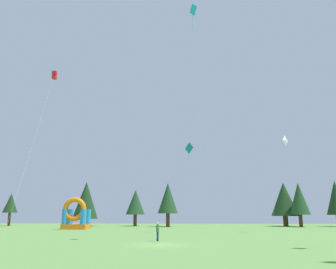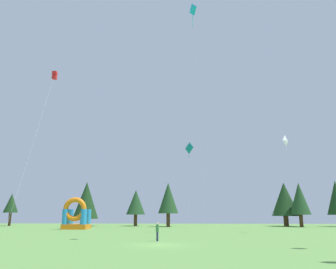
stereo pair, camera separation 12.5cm
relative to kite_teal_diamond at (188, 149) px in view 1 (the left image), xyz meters
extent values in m
plane|color=#5B8C42|center=(-2.84, -19.77, -12.26)|extent=(120.00, 120.00, 0.00)
pyramid|color=#0C7F7A|center=(0.00, -0.01, 0.04)|extent=(1.09, 1.08, 1.28)
cylinder|color=#0C7F7A|center=(0.07, 0.06, -0.77)|extent=(0.04, 0.04, 1.62)
cylinder|color=silver|center=(0.06, 1.13, -6.11)|extent=(0.02, 2.16, 12.30)
pyramid|color=#19B7CC|center=(0.51, -14.93, 13.96)|extent=(0.94, 1.12, 1.10)
cylinder|color=#19B7CC|center=(0.58, -14.89, 12.80)|extent=(0.04, 0.04, 2.35)
cylinder|color=silver|center=(1.22, -11.59, 0.86)|extent=(1.29, 6.62, 26.24)
pyramid|color=white|center=(14.43, -1.05, 0.82)|extent=(0.97, 1.05, 1.21)
cylinder|color=white|center=(14.37, -0.99, 0.00)|extent=(0.04, 0.04, 1.63)
cylinder|color=silver|center=(12.77, -1.07, -5.72)|extent=(3.20, 0.19, 13.08)
cube|color=red|center=(-18.78, -6.86, 9.15)|extent=(0.59, 0.59, 0.51)
cube|color=red|center=(-18.78, -6.86, 9.77)|extent=(0.59, 0.59, 0.51)
cylinder|color=silver|center=(-18.98, -11.43, -1.40)|extent=(0.40, 9.16, 21.72)
cylinder|color=navy|center=(-3.42, -15.49, -11.82)|extent=(0.18, 0.18, 0.89)
cylinder|color=navy|center=(-3.32, -15.63, -11.82)|extent=(0.18, 0.18, 0.89)
cylinder|color=#33723F|center=(-3.37, -15.56, -11.02)|extent=(0.43, 0.43, 0.70)
sphere|color=#D8AD84|center=(-3.37, -15.56, -10.55)|extent=(0.24, 0.24, 0.24)
cube|color=orange|center=(-19.56, 9.48, -11.84)|extent=(4.24, 3.78, 0.84)
cylinder|color=#268CD8|center=(-21.15, 8.11, -10.15)|extent=(1.06, 1.06, 2.54)
cylinder|color=#268CD8|center=(-17.97, 8.11, -10.15)|extent=(1.06, 1.06, 2.54)
cylinder|color=#268CD8|center=(-21.15, 10.84, -10.15)|extent=(1.06, 1.06, 2.54)
cylinder|color=#268CD8|center=(-17.97, 10.84, -10.15)|extent=(1.06, 1.06, 2.54)
torus|color=orange|center=(-19.56, 8.11, -8.89)|extent=(4.03, 0.85, 4.03)
cylinder|color=#4C331E|center=(-38.33, 22.84, -10.87)|extent=(0.55, 0.55, 2.79)
cone|color=#193819|center=(-38.33, 22.84, -7.44)|extent=(3.06, 3.06, 4.07)
cylinder|color=#4C331E|center=(-21.91, 22.92, -11.50)|extent=(0.96, 0.96, 1.52)
cone|color=#193819|center=(-21.91, 22.92, -6.86)|extent=(5.36, 5.36, 7.77)
cylinder|color=#4C331E|center=(-11.28, 23.76, -11.07)|extent=(0.73, 0.73, 2.39)
cone|color=#1E4221|center=(-11.28, 23.76, -7.27)|extent=(4.06, 4.06, 5.21)
cylinder|color=#4C331E|center=(-4.12, 20.54, -10.94)|extent=(0.74, 0.74, 2.63)
cone|color=#1E4221|center=(-4.12, 20.54, -6.52)|extent=(4.14, 4.14, 6.20)
cylinder|color=#4C331E|center=(20.37, 23.82, -11.21)|extent=(1.01, 1.01, 2.11)
cone|color=#193819|center=(20.37, 23.82, -6.67)|extent=(5.61, 5.61, 6.96)
cylinder|color=#4C331E|center=(22.57, 20.97, -11.07)|extent=(0.73, 0.73, 2.38)
cone|color=#1E4221|center=(22.57, 20.97, -6.68)|extent=(4.08, 4.08, 6.39)
cone|color=#193819|center=(30.64, 22.65, -6.41)|extent=(4.07, 4.07, 7.00)
camera|label=1|loc=(-0.54, -51.83, -9.43)|focal=37.08mm
camera|label=2|loc=(-0.41, -51.82, -9.43)|focal=37.08mm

